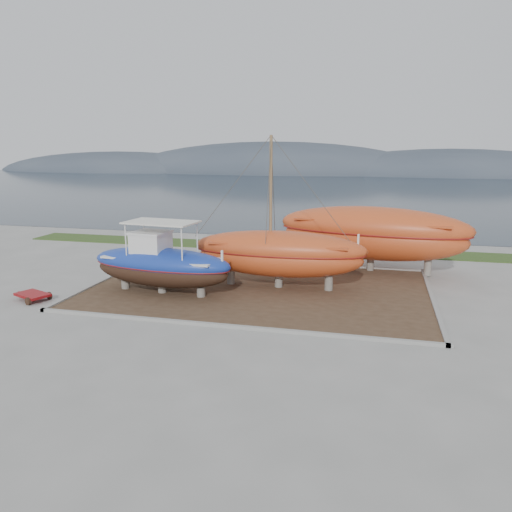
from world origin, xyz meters
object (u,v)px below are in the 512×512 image
(white_dinghy, at_px, (175,269))
(orange_sailboat, at_px, (279,213))
(orange_bare_hull, at_px, (371,240))
(blue_caique, at_px, (161,257))
(red_trailer, at_px, (33,297))

(white_dinghy, height_order, orange_sailboat, orange_sailboat)
(orange_sailboat, distance_m, orange_bare_hull, 7.37)
(blue_caique, xyz_separation_m, orange_bare_hull, (10.70, 7.64, 0.04))
(white_dinghy, bearing_deg, orange_sailboat, 20.51)
(white_dinghy, height_order, red_trailer, white_dinghy)
(orange_bare_hull, bearing_deg, blue_caique, -134.55)
(white_dinghy, distance_m, orange_sailboat, 7.26)
(white_dinghy, height_order, orange_bare_hull, orange_bare_hull)
(blue_caique, distance_m, red_trailer, 6.76)
(orange_sailboat, bearing_deg, white_dinghy, 176.88)
(blue_caique, bearing_deg, orange_bare_hull, 41.41)
(orange_sailboat, distance_m, red_trailer, 13.49)
(orange_sailboat, bearing_deg, blue_caique, -156.50)
(orange_bare_hull, bearing_deg, red_trailer, -138.18)
(orange_sailboat, bearing_deg, red_trailer, -156.00)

